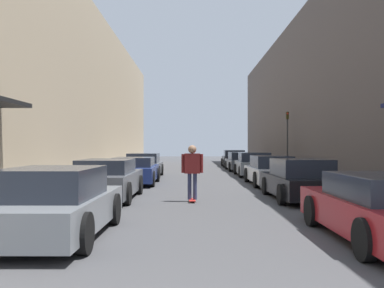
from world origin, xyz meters
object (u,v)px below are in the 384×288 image
(parked_car_left_1, at_px, (107,180))
(parked_car_left_0, at_px, (54,204))
(parked_car_left_3, at_px, (143,165))
(parked_car_right_0, at_px, (383,208))
(skateboarder, at_px, (192,167))
(parked_car_left_2, at_px, (134,171))
(parked_car_right_1, at_px, (299,180))
(parked_car_right_5, at_px, (233,159))
(traffic_light, at_px, (287,135))
(parked_car_right_3, at_px, (253,165))
(parked_car_right_2, at_px, (270,171))
(parked_car_right_4, at_px, (241,162))

(parked_car_left_1, bearing_deg, parked_car_left_0, -88.53)
(parked_car_left_3, distance_m, parked_car_right_0, 17.54)
(parked_car_left_1, relative_size, skateboarder, 2.63)
(skateboarder, bearing_deg, parked_car_left_2, 113.21)
(parked_car_right_1, relative_size, parked_car_right_5, 1.09)
(parked_car_left_0, xyz_separation_m, parked_car_right_0, (6.10, -0.30, -0.04))
(parked_car_left_1, relative_size, parked_car_left_3, 1.17)
(parked_car_right_0, xyz_separation_m, traffic_light, (2.40, 18.55, 1.81))
(parked_car_right_3, distance_m, skateboarder, 12.06)
(parked_car_left_2, xyz_separation_m, parked_car_right_2, (6.13, -0.34, 0.02))
(parked_car_right_2, height_order, skateboarder, skateboarder)
(parked_car_right_1, distance_m, traffic_light, 12.82)
(parked_car_left_1, height_order, parked_car_right_1, parked_car_right_1)
(parked_car_left_3, bearing_deg, parked_car_left_2, -88.64)
(parked_car_right_0, xyz_separation_m, parked_car_right_5, (0.03, 28.15, 0.07))
(parked_car_left_1, xyz_separation_m, parked_car_right_4, (6.27, 16.43, -0.01))
(parked_car_right_0, bearing_deg, skateboarder, 122.24)
(parked_car_right_3, relative_size, parked_car_right_5, 1.12)
(parked_car_right_2, bearing_deg, parked_car_right_3, 89.26)
(parked_car_right_3, relative_size, parked_car_right_4, 0.97)
(parked_car_right_1, bearing_deg, parked_car_left_1, 179.49)
(parked_car_left_3, height_order, skateboarder, skateboarder)
(parked_car_left_1, distance_m, parked_car_right_5, 22.89)
(parked_car_right_3, bearing_deg, traffic_light, 33.31)
(parked_car_left_0, distance_m, traffic_light, 20.21)
(parked_car_left_0, xyz_separation_m, parked_car_left_2, (-0.02, 11.36, -0.03))
(skateboarder, bearing_deg, parked_car_right_5, 81.15)
(parked_car_left_2, height_order, parked_car_right_1, parked_car_right_1)
(parked_car_right_1, height_order, traffic_light, traffic_light)
(parked_car_right_1, relative_size, parked_car_right_2, 0.93)
(parked_car_left_0, bearing_deg, parked_car_right_0, -2.78)
(parked_car_right_1, relative_size, parked_car_right_3, 0.98)
(parked_car_right_0, relative_size, skateboarder, 2.61)
(parked_car_left_1, bearing_deg, parked_car_right_2, 39.55)
(parked_car_left_3, bearing_deg, parked_car_left_0, -89.54)
(parked_car_right_5, bearing_deg, parked_car_right_0, -90.06)
(parked_car_right_1, bearing_deg, parked_car_right_5, 89.93)
(parked_car_right_2, xyz_separation_m, parked_car_right_5, (0.01, 16.84, 0.04))
(parked_car_right_4, bearing_deg, parked_car_right_3, -89.30)
(parked_car_left_0, distance_m, parked_car_right_3, 17.85)
(parked_car_right_1, distance_m, skateboarder, 3.57)
(parked_car_left_2, xyz_separation_m, traffic_light, (8.51, 6.90, 1.80))
(parked_car_left_2, relative_size, skateboarder, 2.46)
(parked_car_left_2, relative_size, parked_car_right_5, 1.07)
(parked_car_right_2, bearing_deg, parked_car_right_4, 89.97)
(skateboarder, xyz_separation_m, traffic_light, (5.88, 13.02, 1.32))
(parked_car_left_0, xyz_separation_m, parked_car_left_3, (-0.13, 16.10, -0.00))
(parked_car_left_3, height_order, parked_car_right_2, parked_car_left_3)
(parked_car_right_4, distance_m, skateboarder, 17.40)
(parked_car_left_3, bearing_deg, parked_car_right_3, 5.78)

